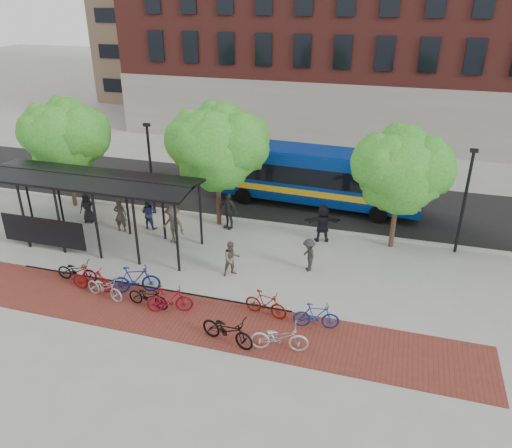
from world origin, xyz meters
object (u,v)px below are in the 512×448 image
(bike_2, at_px, (105,287))
(bike_0, at_px, (77,271))
(lamp_post_right, at_px, (465,199))
(pedestrian_0, at_px, (87,208))
(bike_4, at_px, (148,296))
(bike_11, at_px, (316,316))
(tree_b, at_px, (219,143))
(pedestrian_8, at_px, (232,259))
(bus_shelter, at_px, (88,186))
(tree_a, at_px, (66,134))
(bike_1, at_px, (92,279))
(bus, at_px, (315,174))
(pedestrian_4, at_px, (228,211))
(bike_8, at_px, (227,330))
(pedestrian_1, at_px, (120,215))
(pedestrian_5, at_px, (323,223))
(tree_c, at_px, (403,168))
(bike_3, at_px, (135,280))
(bike_10, at_px, (279,337))
(pedestrian_3, at_px, (173,225))
(pedestrian_2, at_px, (149,213))
(bike_9, at_px, (266,304))
(bike_5, at_px, (170,300))
(pedestrian_9, at_px, (309,255))
(lamp_post_left, at_px, (151,167))

(bike_2, bearing_deg, bike_0, 78.33)
(lamp_post_right, bearing_deg, pedestrian_0, -173.74)
(bike_4, relative_size, bike_11, 1.04)
(tree_b, xyz_separation_m, pedestrian_8, (2.29, -4.85, -3.65))
(bus_shelter, relative_size, lamp_post_right, 2.07)
(tree_a, height_order, bike_1, tree_a)
(bus, distance_m, pedestrian_4, 5.86)
(tree_a, distance_m, bike_4, 12.63)
(bike_2, distance_m, bike_4, 2.00)
(bus_shelter, relative_size, bike_8, 4.98)
(lamp_post_right, relative_size, pedestrian_1, 2.87)
(bike_4, distance_m, pedestrian_5, 9.52)
(tree_c, distance_m, pedestrian_8, 8.88)
(bus_shelter, relative_size, bike_11, 6.13)
(tree_a, bearing_deg, bike_0, -55.02)
(bike_3, relative_size, bike_10, 1.00)
(lamp_post_right, bearing_deg, bike_3, -149.71)
(lamp_post_right, relative_size, bike_0, 2.76)
(bike_8, bearing_deg, pedestrian_3, 52.22)
(lamp_post_right, relative_size, bike_10, 2.51)
(pedestrian_2, xyz_separation_m, pedestrian_3, (1.95, -1.17, 0.13))
(pedestrian_4, distance_m, pedestrian_8, 4.81)
(bike_9, xyz_separation_m, bike_11, (2.00, -0.20, -0.01))
(bus_shelter, xyz_separation_m, pedestrian_8, (7.52, -1.02, -2.19))
(bus_shelter, bearing_deg, pedestrian_4, 30.92)
(bike_5, xyz_separation_m, bike_9, (3.65, 0.84, -0.02))
(bike_4, height_order, pedestrian_2, pedestrian_2)
(bike_1, height_order, pedestrian_0, pedestrian_0)
(bike_5, bearing_deg, bus, -33.94)
(tree_c, distance_m, bike_3, 12.91)
(bus_shelter, height_order, tree_b, tree_b)
(bike_2, relative_size, pedestrian_9, 1.21)
(bike_11, bearing_deg, bus, 2.28)
(lamp_post_left, xyz_separation_m, pedestrian_3, (2.61, -3.01, -1.76))
(bike_4, bearing_deg, tree_b, 4.62)
(bus_shelter, bearing_deg, pedestrian_2, 51.27)
(bike_11, xyz_separation_m, pedestrian_9, (-1.10, 4.05, 0.25))
(bus_shelter, bearing_deg, pedestrian_1, 70.78)
(pedestrian_2, bearing_deg, tree_a, -11.90)
(bike_3, bearing_deg, bike_9, -112.61)
(tree_c, distance_m, bike_10, 10.42)
(tree_a, height_order, bike_5, tree_a)
(bike_3, xyz_separation_m, bike_11, (7.61, -0.22, -0.09))
(bike_4, distance_m, bike_10, 5.73)
(bus_shelter, relative_size, pedestrian_8, 6.54)
(lamp_post_right, bearing_deg, lamp_post_left, 180.00)
(bike_5, distance_m, pedestrian_9, 6.54)
(bike_0, relative_size, bike_3, 0.91)
(bus_shelter, height_order, pedestrian_4, bus_shelter)
(lamp_post_right, height_order, pedestrian_1, lamp_post_right)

